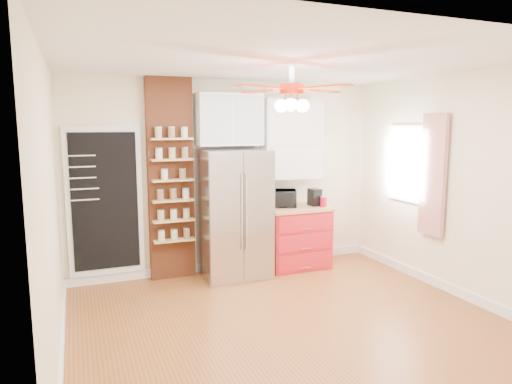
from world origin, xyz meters
name	(u,v)px	position (x,y,z in m)	size (l,w,h in m)	color
floor	(289,321)	(0.00, 0.00, 0.00)	(4.50, 4.50, 0.00)	#985526
ceiling	(292,61)	(0.00, 0.00, 2.70)	(4.50, 4.50, 0.00)	white
wall_back	(229,176)	(0.00, 2.00, 1.35)	(4.50, 0.02, 2.70)	#FFEFCD
wall_front	(432,244)	(0.00, -2.00, 1.35)	(4.50, 0.02, 2.70)	#FFEFCD
wall_left	(50,212)	(-2.25, 0.00, 1.35)	(0.02, 4.00, 2.70)	#FFEFCD
wall_right	(458,186)	(2.25, 0.00, 1.35)	(0.02, 4.00, 2.70)	#FFEFCD
chalkboard	(105,201)	(-1.70, 1.96, 1.10)	(0.95, 0.05, 1.95)	white
brick_pillar	(171,180)	(-0.85, 1.92, 1.35)	(0.60, 0.16, 2.70)	brown
fridge	(234,214)	(-0.05, 1.63, 0.88)	(0.90, 0.70, 1.75)	#B9B9BE
upper_glass_cabinet	(229,120)	(-0.05, 1.82, 2.15)	(0.90, 0.35, 0.70)	white
red_cabinet	(296,237)	(0.92, 1.68, 0.45)	(0.94, 0.64, 0.90)	red
upper_shelf_unit	(292,139)	(0.92, 1.85, 1.88)	(0.90, 0.30, 1.15)	white
window	(407,164)	(2.23, 0.90, 1.55)	(0.04, 0.75, 1.05)	white
curtain	(433,175)	(2.18, 0.35, 1.45)	(0.06, 0.40, 1.55)	red
ceiling_fan	(292,90)	(0.00, 0.00, 2.42)	(1.40, 1.40, 0.44)	silver
toaster_oven	(280,198)	(0.71, 1.78, 1.02)	(0.45, 0.30, 0.25)	black
coffee_maker	(315,197)	(1.22, 1.68, 1.02)	(0.14, 0.19, 0.25)	black
canister_left	(324,202)	(1.29, 1.54, 0.97)	(0.10, 0.10, 0.14)	red
canister_right	(317,200)	(1.29, 1.72, 0.97)	(0.10, 0.10, 0.14)	#A22F09
pantry_jar_oats	(165,175)	(-0.96, 1.78, 1.44)	(0.09, 0.09, 0.13)	beige
pantry_jar_beans	(182,174)	(-0.72, 1.76, 1.43)	(0.09, 0.09, 0.12)	brown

